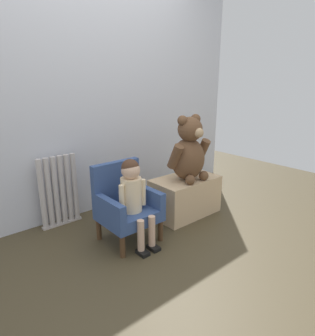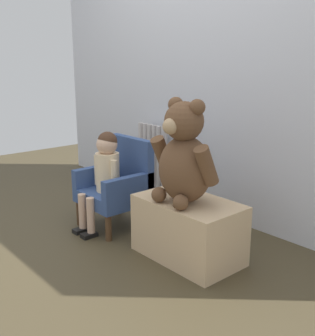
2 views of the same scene
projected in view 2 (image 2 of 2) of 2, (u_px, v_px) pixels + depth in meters
ground_plane at (80, 245)px, 2.84m from camera, size 6.00×6.00×0.00m
back_wall at (201, 60)px, 3.25m from camera, size 3.80×0.05×2.40m
radiator at (152, 162)px, 3.72m from camera, size 0.37×0.05×0.66m
child_armchair at (118, 184)px, 3.11m from camera, size 0.45×0.42×0.65m
child_figure at (105, 167)px, 3.00m from camera, size 0.25×0.35×0.72m
low_bench at (188, 229)px, 2.62m from camera, size 0.66×0.39×0.38m
large_teddy_bear at (184, 158)px, 2.48m from camera, size 0.45×0.32×0.62m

